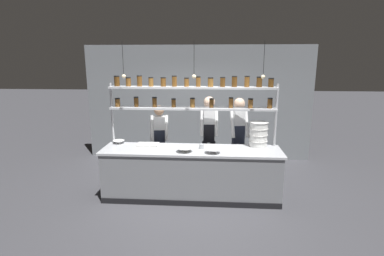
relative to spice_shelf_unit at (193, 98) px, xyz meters
name	(u,v)px	position (x,y,z in m)	size (l,w,h in m)	color
ground_plane	(191,197)	(0.00, -0.33, -1.79)	(40.00, 40.00, 0.00)	#3D3D42
back_wall	(198,103)	(0.00, 2.01, -0.37)	(5.61, 0.12, 2.83)	gray
prep_counter	(191,173)	(0.00, -0.33, -1.33)	(3.21, 0.76, 0.92)	gray
spice_shelf_unit	(193,98)	(0.00, 0.00, 0.00)	(3.09, 0.28, 2.20)	#B7BABF
chef_left	(160,138)	(-0.71, 0.43, -0.88)	(0.39, 0.30, 1.59)	black
chef_center	(209,133)	(0.30, 0.45, -0.76)	(0.37, 0.31, 1.77)	black
chef_right	(238,134)	(0.89, 0.44, -0.77)	(0.40, 0.33, 1.75)	black
container_stack	(258,134)	(1.21, -0.06, -0.64)	(0.34, 0.34, 0.46)	white
cutting_board	(148,144)	(-0.83, -0.12, -0.86)	(0.40, 0.26, 0.02)	silver
prep_bowl_near_left	(213,151)	(0.39, -0.54, -0.83)	(0.27, 0.27, 0.07)	white
prep_bowl_center_front	(185,150)	(-0.10, -0.50, -0.83)	(0.29, 0.29, 0.08)	silver
prep_bowl_center_back	(119,142)	(-1.41, -0.06, -0.84)	(0.22, 0.22, 0.06)	white
serving_cup_front	(201,146)	(0.18, -0.29, -0.83)	(0.08, 0.08, 0.09)	#B2B7BC
pendant_light_row	(193,75)	(0.03, -0.33, 0.44)	(2.43, 0.07, 0.62)	black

